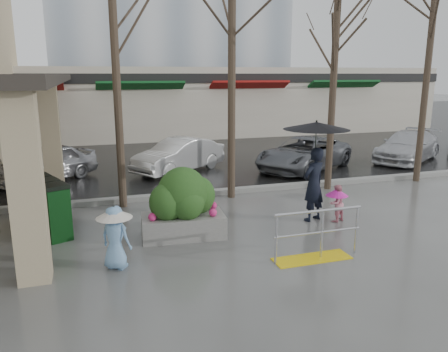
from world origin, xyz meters
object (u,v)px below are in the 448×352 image
planter (183,204)px  tree_mideast (336,32)px  tree_midwest (232,14)px  car_c (304,153)px  tree_west (113,15)px  car_b (179,155)px  tree_east (433,18)px  child_pink (337,200)px  child_blue (115,232)px  woman (315,158)px  news_boxes (44,203)px  car_d (408,146)px  handrail (315,241)px  car_a (43,163)px

planter → tree_mideast: bearing=27.3°
tree_midwest → car_c: (3.92, 2.85, -4.60)m
tree_west → car_b: 6.42m
tree_mideast → tree_east: 3.54m
child_pink → child_blue: (-5.47, -1.13, 0.18)m
car_b → car_c: same height
woman → car_b: size_ratio=0.66×
tree_west → car_c: bearing=21.8°
tree_mideast → planter: bearing=-152.7°
tree_midwest → child_blue: bearing=-132.2°
news_boxes → tree_west: bearing=12.5°
tree_east → car_b: (-7.57, 3.94, -4.75)m
tree_mideast → woman: size_ratio=2.56×
car_b → car_d: (9.73, -0.87, 0.00)m
tree_west → child_blue: tree_west is taller
tree_midwest → car_d: size_ratio=1.61×
handrail → car_b: (-0.93, 8.74, 0.25)m
news_boxes → car_d: size_ratio=0.53×
planter → tree_west: bearing=111.9°
tree_midwest → tree_east: size_ratio=0.97×
car_c → woman: bearing=-57.5°
child_blue → car_c: 10.25m
child_pink → handrail: bearing=29.7°
child_blue → car_b: (2.89, 7.98, -0.10)m
tree_west → child_pink: 7.35m
tree_east → planter: 10.39m
tree_west → car_b: tree_west is taller
planter → woman: bearing=2.1°
tree_midwest → car_b: bearing=101.1°
planter → car_d: 12.49m
planter → car_a: planter is taller
tree_west → tree_midwest: size_ratio=0.97×
car_a → car_d: (14.49, -0.82, 0.00)m
tree_west → news_boxes: bearing=-145.6°
tree_midwest → tree_east: 6.80m
tree_west → car_c: 8.87m
planter → car_d: planter is taller
tree_midwest → child_blue: tree_midwest is taller
handrail → car_d: car_d is taller
planter → car_b: (1.31, 6.72, -0.14)m
handrail → tree_mideast: (3.14, 4.80, 4.48)m
tree_west → child_pink: size_ratio=7.20×
child_blue → car_a: size_ratio=0.33×
tree_west → handrail: bearing=-55.0°
child_blue → news_boxes: news_boxes is taller
tree_west → news_boxes: (-1.93, -1.32, -4.44)m
tree_mideast → child_pink: size_ratio=6.89×
tree_mideast → news_boxes: (-8.43, -1.32, -4.22)m
tree_midwest → car_a: (-5.53, 3.89, -4.60)m
child_blue → planter: (1.58, 1.26, 0.05)m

